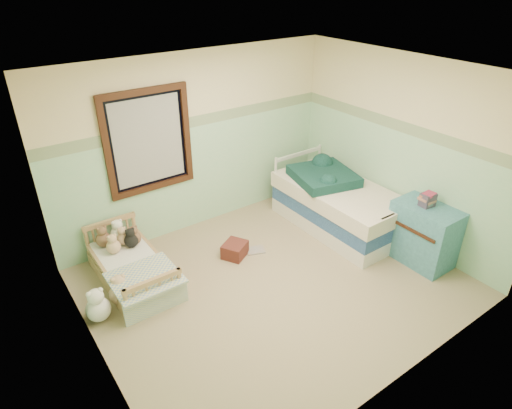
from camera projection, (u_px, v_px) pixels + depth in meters
floor at (274, 283)px, 5.39m from camera, size 4.20×3.60×0.02m
ceiling at (280, 75)px, 4.16m from camera, size 4.20×3.60×0.02m
wall_back at (197, 144)px, 6.05m from camera, size 4.20×0.04×2.50m
wall_front at (415, 277)px, 3.50m from camera, size 4.20×0.04×2.50m
wall_left at (81, 259)px, 3.71m from camera, size 0.04×3.60×2.50m
wall_right at (400, 150)px, 5.84m from camera, size 0.04×3.60×2.50m
wainscot_mint at (199, 177)px, 6.28m from camera, size 4.20×0.01×1.50m
border_strip at (196, 121)px, 5.88m from camera, size 4.20×0.01×0.15m
window_frame at (149, 142)px, 5.57m from camera, size 1.16×0.06×1.36m
window_blinds at (148, 141)px, 5.58m from camera, size 0.92×0.01×1.12m
toddler_bed_frame at (133, 274)px, 5.38m from camera, size 0.69×1.38×0.18m
toddler_mattress at (132, 265)px, 5.31m from camera, size 0.63×1.32×0.12m
patchwork_quilt at (145, 278)px, 4.97m from camera, size 0.75×0.69×0.03m
plush_bed_brown at (103, 239)px, 5.51m from camera, size 0.19×0.19×0.19m
plush_bed_white at (119, 234)px, 5.61m from camera, size 0.21×0.21×0.21m
plush_bed_tan at (113, 247)px, 5.38m from camera, size 0.18×0.18×0.18m
plush_bed_dark at (131, 240)px, 5.50m from camera, size 0.18×0.18×0.18m
plush_floor_cream at (98, 309)px, 4.77m from camera, size 0.27×0.27×0.27m
plush_floor_tan at (121, 294)px, 5.01m from camera, size 0.26×0.26×0.26m
twin_bed_frame at (337, 220)px, 6.47m from camera, size 0.95×1.91×0.22m
twin_boxspring at (338, 207)px, 6.36m from camera, size 0.95×1.91×0.22m
twin_mattress at (340, 194)px, 6.25m from camera, size 0.99×1.94×0.22m
teal_blanket at (323, 176)px, 6.35m from camera, size 0.99×1.03×0.14m
dresser at (423, 234)px, 5.61m from camera, size 0.50×0.80×0.80m
book_stack at (428, 200)px, 5.40m from camera, size 0.19×0.15×0.17m
red_pillow at (235, 250)px, 5.83m from camera, size 0.41×0.39×0.20m
floor_book at (255, 250)px, 5.96m from camera, size 0.29×0.25×0.02m
extra_plush_0 at (134, 238)px, 5.55m from camera, size 0.18×0.18×0.18m
extra_plush_1 at (123, 238)px, 5.56m from camera, size 0.16×0.16×0.16m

